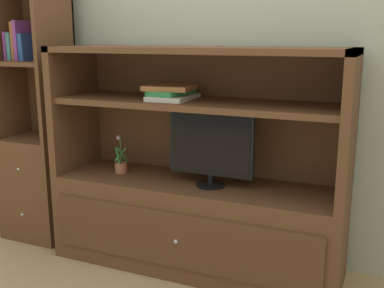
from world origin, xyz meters
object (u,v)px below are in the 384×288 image
tv_monitor (211,147)px  magazine_stack (171,92)px  potted_plant (121,165)px  media_console (196,199)px  bookshelf_tall (39,152)px  upright_book_row (20,44)px

tv_monitor → magazine_stack: 0.41m
potted_plant → media_console: bearing=1.3°
media_console → potted_plant: 0.55m
media_console → magazine_stack: size_ratio=5.33×
tv_monitor → bookshelf_tall: bearing=178.0°
tv_monitor → magazine_stack: (-0.27, 0.04, 0.30)m
media_console → tv_monitor: (0.12, -0.04, 0.36)m
bookshelf_tall → upright_book_row: size_ratio=7.02×
magazine_stack → bookshelf_tall: 1.17m
media_console → upright_book_row: (-1.31, -0.01, 0.94)m
media_console → bookshelf_tall: bookshelf_tall is taller
tv_monitor → potted_plant: size_ratio=2.06×
tv_monitor → upright_book_row: (-1.42, 0.04, 0.58)m
media_console → upright_book_row: upright_book_row is taller
media_console → bookshelf_tall: bearing=179.9°
bookshelf_tall → magazine_stack: bearing=-0.4°
media_console → magazine_stack: bearing=-178.2°
potted_plant → upright_book_row: 1.10m
bookshelf_tall → upright_book_row: 0.76m
magazine_stack → potted_plant: bearing=-178.9°
bookshelf_tall → upright_book_row: bookshelf_tall is taller
magazine_stack → media_console: bearing=1.8°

